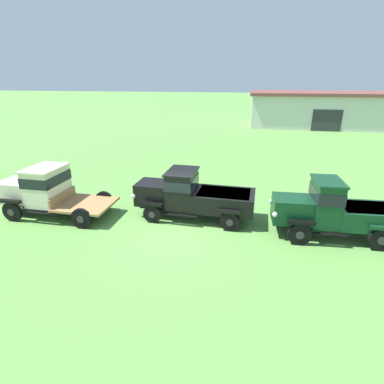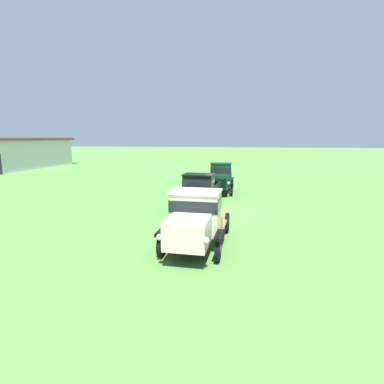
% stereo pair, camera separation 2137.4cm
% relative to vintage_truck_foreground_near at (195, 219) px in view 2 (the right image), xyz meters
% --- Properties ---
extents(ground_plane, '(240.00, 240.00, 0.00)m').
position_rel_vintage_truck_foreground_near_xyz_m(ground_plane, '(6.17, -0.70, -1.18)').
color(ground_plane, '#5B9342').
extents(vintage_truck_foreground_near, '(5.18, 2.25, 2.21)m').
position_rel_vintage_truck_foreground_near_xyz_m(vintage_truck_foreground_near, '(0.00, 0.00, 0.00)').
color(vintage_truck_foreground_near, black).
rests_on(vintage_truck_foreground_near, ground).
extents(vintage_truck_second_in_line, '(5.27, 2.23, 2.12)m').
position_rel_vintage_truck_foreground_near_xyz_m(vintage_truck_second_in_line, '(6.53, 0.87, -0.11)').
color(vintage_truck_second_in_line, black).
rests_on(vintage_truck_second_in_line, ground).
extents(vintage_truck_midrow_center, '(4.61, 2.03, 2.29)m').
position_rel_vintage_truck_foreground_near_xyz_m(vintage_truck_midrow_center, '(12.04, 0.15, -0.06)').
color(vintage_truck_midrow_center, black).
rests_on(vintage_truck_midrow_center, ground).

